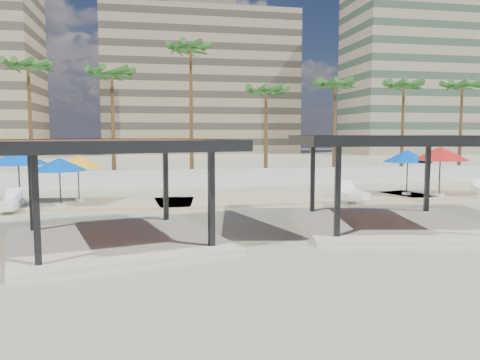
% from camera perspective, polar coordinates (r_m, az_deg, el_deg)
% --- Properties ---
extents(ground, '(200.00, 200.00, 0.00)m').
position_cam_1_polar(ground, '(20.06, 7.58, -5.39)').
color(ground, tan).
rests_on(ground, ground).
extents(promenade, '(44.45, 7.97, 0.24)m').
position_cam_1_polar(promenade, '(27.86, 6.50, -2.17)').
color(promenade, '#C6B284').
rests_on(promenade, ground).
extents(boundary_wall, '(56.00, 0.30, 1.20)m').
position_cam_1_polar(boundary_wall, '(35.38, -0.63, 0.39)').
color(boundary_wall, silver).
rests_on(boundary_wall, ground).
extents(building_mid, '(38.00, 16.00, 30.40)m').
position_cam_1_polar(building_mid, '(97.77, -4.90, 11.72)').
color(building_mid, '#847259').
rests_on(building_mid, ground).
extents(building_east, '(32.00, 15.00, 36.40)m').
position_cam_1_polar(building_east, '(101.47, 22.15, 12.81)').
color(building_east, gray).
rests_on(building_east, ground).
extents(pavilion_central, '(8.63, 8.63, 3.76)m').
position_cam_1_polar(pavilion_central, '(19.99, 17.71, 0.85)').
color(pavilion_central, beige).
rests_on(pavilion_central, ground).
extents(pavilion_west, '(8.71, 8.71, 3.63)m').
position_cam_1_polar(pavilion_west, '(16.77, -15.08, -0.21)').
color(pavilion_west, beige).
rests_on(pavilion_west, ground).
extents(umbrella_a, '(3.24, 3.24, 2.80)m').
position_cam_1_polar(umbrella_a, '(27.25, -25.42, 2.49)').
color(umbrella_a, beige).
rests_on(umbrella_a, promenade).
extents(umbrella_b, '(3.04, 3.04, 2.51)m').
position_cam_1_polar(umbrella_b, '(26.89, -19.16, 2.14)').
color(umbrella_b, beige).
rests_on(umbrella_b, promenade).
extents(umbrella_c, '(4.32, 4.32, 2.91)m').
position_cam_1_polar(umbrella_c, '(29.64, 23.25, 2.97)').
color(umbrella_c, beige).
rests_on(umbrella_c, promenade).
extents(umbrella_d, '(3.43, 3.43, 2.71)m').
position_cam_1_polar(umbrella_d, '(29.77, 19.77, 2.76)').
color(umbrella_d, beige).
rests_on(umbrella_d, promenade).
extents(umbrella_f, '(3.51, 3.51, 2.46)m').
position_cam_1_polar(umbrella_f, '(25.16, -21.17, 1.77)').
color(umbrella_f, beige).
rests_on(umbrella_f, promenade).
extents(lounger_a, '(0.90, 2.44, 0.91)m').
position_cam_1_polar(lounger_a, '(25.68, -26.18, -2.61)').
color(lounger_a, white).
rests_on(lounger_a, promenade).
extents(lounger_b, '(0.79, 2.36, 0.89)m').
position_cam_1_polar(lounger_b, '(27.04, 12.91, -1.80)').
color(lounger_b, white).
rests_on(lounger_b, promenade).
extents(lounger_c, '(0.90, 2.29, 0.85)m').
position_cam_1_polar(lounger_c, '(28.02, 13.82, -1.58)').
color(lounger_c, white).
rests_on(lounger_c, promenade).
extents(palm_b, '(3.00, 3.00, 9.68)m').
position_cam_1_polar(palm_b, '(38.66, -24.42, 12.07)').
color(palm_b, brown).
rests_on(palm_b, ground).
extents(palm_c, '(3.00, 3.00, 9.17)m').
position_cam_1_polar(palm_c, '(37.11, -15.37, 11.90)').
color(palm_c, brown).
rests_on(palm_c, ground).
extents(palm_d, '(3.00, 3.00, 11.37)m').
position_cam_1_polar(palm_d, '(38.22, -6.03, 14.99)').
color(palm_d, brown).
rests_on(palm_d, ground).
extents(palm_e, '(3.00, 3.00, 8.12)m').
position_cam_1_polar(palm_e, '(38.34, 3.20, 10.40)').
color(palm_e, brown).
rests_on(palm_e, ground).
extents(palm_f, '(3.00, 3.00, 8.78)m').
position_cam_1_polar(palm_f, '(40.46, 11.56, 10.94)').
color(palm_f, brown).
rests_on(palm_f, ground).
extents(palm_g, '(3.00, 3.00, 8.78)m').
position_cam_1_polar(palm_g, '(42.74, 19.35, 10.44)').
color(palm_g, brown).
rests_on(palm_g, ground).
extents(palm_h, '(3.00, 3.00, 8.94)m').
position_cam_1_polar(palm_h, '(46.51, 25.48, 9.98)').
color(palm_h, brown).
rests_on(palm_h, ground).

